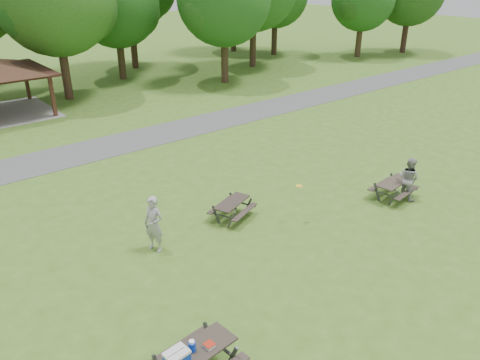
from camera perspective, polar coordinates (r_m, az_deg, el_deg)
name	(u,v)px	position (r m, az deg, el deg)	size (l,w,h in m)	color
ground	(293,264)	(15.72, 6.47, -10.08)	(160.00, 160.00, 0.00)	#3B631C
asphalt_path	(109,146)	(26.27, -15.66, 4.00)	(120.00, 3.20, 0.02)	#474749
tree_row_f	(117,6)	(41.37, -14.80, 19.80)	(7.35, 7.00, 9.55)	black
tree_row_g	(225,1)	(38.88, -1.88, 20.99)	(7.77, 7.40, 10.25)	#302315
tree_row_j	(363,1)	(52.12, 14.78, 20.39)	(6.72, 6.40, 8.96)	#312316
picnic_table_near	(190,357)	(11.48, -6.11, -20.71)	(2.13, 1.78, 1.39)	#2B251F
picnic_table_middle	(232,205)	(17.97, -0.94, -3.13)	(2.01, 1.83, 0.72)	black
picnic_table_far	(394,185)	(20.51, 18.25, -0.62)	(1.94, 1.62, 0.78)	#2F2822
frisbee_in_flight	(299,186)	(17.48, 7.22, -0.73)	(0.30, 0.30, 0.02)	gold
frisbee_thrower	(154,224)	(16.05, -10.47, -5.32)	(0.73, 0.48, 2.01)	#99999B
frisbee_catcher	(409,179)	(20.49, 19.87, 0.17)	(0.89, 0.69, 1.82)	gray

